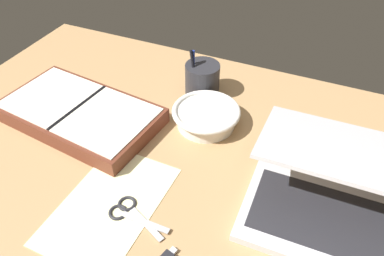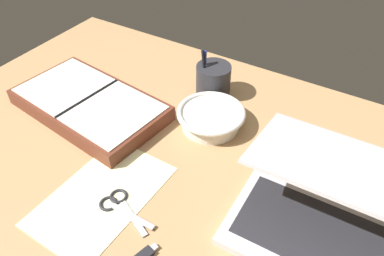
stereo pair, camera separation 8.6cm
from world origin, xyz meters
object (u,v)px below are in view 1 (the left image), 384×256
object	(u,v)px
bowl	(206,116)
pen_cup	(202,80)
planner	(80,113)
scissors	(128,212)
laptop	(328,195)

from	to	relation	value
bowl	pen_cup	size ratio (longest dim) A/B	1.25
pen_cup	planner	size ratio (longest dim) A/B	0.32
scissors	bowl	bearing A→B (deg)	95.19
bowl	planner	xyz separation A→B (cm)	(-30.75, -11.63, -0.58)
bowl	planner	size ratio (longest dim) A/B	0.41
laptop	scissors	bearing A→B (deg)	-156.69
planner	scissors	distance (cm)	33.74
bowl	scissors	world-z (taller)	bowl
bowl	planner	bearing A→B (deg)	-159.28
laptop	scissors	xyz separation A→B (cm)	(-36.25, -16.51, -4.71)
planner	bowl	bearing A→B (deg)	27.45
pen_cup	planner	xyz separation A→B (cm)	(-24.59, -23.82, -2.51)
laptop	scissors	distance (cm)	40.11
laptop	pen_cup	distance (cm)	47.41
pen_cup	laptop	bearing A→B (deg)	-36.00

